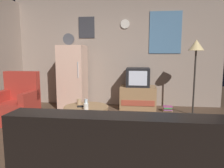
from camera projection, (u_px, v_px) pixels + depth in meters
name	position (u px, v px, depth m)	size (l,w,h in m)	color
ground_plane	(98.00, 143.00, 3.08)	(12.00, 12.00, 0.00)	#4C3828
wall_with_art	(116.00, 51.00, 5.29)	(5.20, 0.12, 2.74)	gray
fridge	(73.00, 77.00, 5.02)	(0.60, 0.62, 1.77)	beige
tv_stand	(138.00, 97.00, 5.01)	(0.84, 0.53, 0.54)	#9E754C
crt_tv	(138.00, 77.00, 4.94)	(0.54, 0.51, 0.44)	black
standing_lamp	(196.00, 51.00, 4.29)	(0.32, 0.32, 1.59)	#332D28
coffee_table	(86.00, 120.00, 3.39)	(0.72, 0.72, 0.46)	#9E754C
wine_glass	(86.00, 104.00, 3.23)	(0.05, 0.05, 0.15)	silver
mug_ceramic_white	(86.00, 107.00, 3.18)	(0.08, 0.08, 0.09)	silver
mug_ceramic_tan	(79.00, 102.00, 3.51)	(0.08, 0.08, 0.09)	tan
remote_control	(82.00, 106.00, 3.34)	(0.15, 0.04, 0.02)	black
armchair	(18.00, 104.00, 4.02)	(0.68, 0.68, 0.96)	#A52D23
book_stack	(168.00, 109.00, 4.77)	(0.21, 0.17, 0.13)	#9A784D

